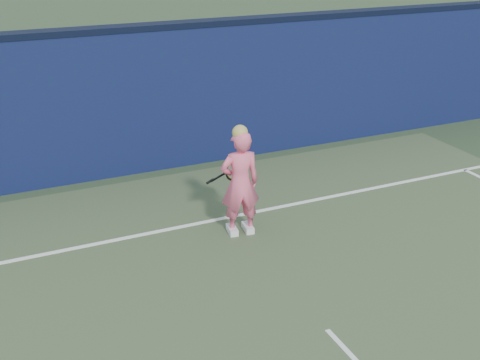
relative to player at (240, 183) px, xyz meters
name	(u,v)px	position (x,y,z in m)	size (l,w,h in m)	color
backstop_wall	(168,99)	(-0.07, 2.99, 0.46)	(24.00, 0.40, 2.50)	#0D1D3C
wall_cap	(165,26)	(-0.07, 2.99, 1.76)	(24.00, 0.42, 0.10)	black
player	(240,183)	(0.00, 0.00, 0.00)	(0.62, 0.45, 1.64)	#FC6287
racket	(231,171)	(0.07, 0.47, -0.01)	(0.60, 0.17, 0.32)	black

